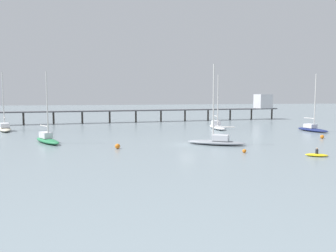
# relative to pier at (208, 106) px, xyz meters

# --- Properties ---
(ground_plane) EXTENTS (400.00, 400.00, 0.00)m
(ground_plane) POSITION_rel_pier_xyz_m (-18.55, -46.67, -4.40)
(ground_plane) COLOR gray
(pier) EXTENTS (83.45, 11.50, 7.90)m
(pier) POSITION_rel_pier_xyz_m (0.00, 0.00, 0.00)
(pier) COLOR #4C4C51
(pier) RESTS_ON ground_plane
(sailboat_cream) EXTENTS (5.19, 9.67, 12.70)m
(sailboat_cream) POSITION_rel_pier_xyz_m (-52.48, -19.76, -3.63)
(sailboat_cream) COLOR beige
(sailboat_cream) RESTS_ON ground_plane
(sailboat_white) EXTENTS (2.76, 9.55, 12.31)m
(sailboat_white) POSITION_rel_pier_xyz_m (-5.89, -24.60, -3.64)
(sailboat_white) COLOR white
(sailboat_white) RESTS_ON ground_plane
(sailboat_gray) EXTENTS (9.33, 6.81, 12.62)m
(sailboat_gray) POSITION_rel_pier_xyz_m (-13.98, -47.69, -3.70)
(sailboat_gray) COLOR gray
(sailboat_gray) RESTS_ON ground_plane
(sailboat_green) EXTENTS (5.80, 8.41, 11.56)m
(sailboat_green) POSITION_rel_pier_xyz_m (-40.58, -40.53, -3.63)
(sailboat_green) COLOR #287F4C
(sailboat_green) RESTS_ON ground_plane
(sailboat_navy) EXTENTS (3.81, 8.50, 12.19)m
(sailboat_navy) POSITION_rel_pier_xyz_m (12.56, -33.24, -3.70)
(sailboat_navy) COLOR navy
(sailboat_navy) RESTS_ON ground_plane
(dinghy_yellow) EXTENTS (3.01, 2.37, 1.14)m
(dinghy_yellow) POSITION_rel_pier_xyz_m (-4.66, -59.65, -4.19)
(dinghy_yellow) COLOR yellow
(dinghy_yellow) RESTS_ON ground_plane
(mooring_buoy_inner) EXTENTS (0.74, 0.74, 0.74)m
(mooring_buoy_inner) POSITION_rel_pier_xyz_m (-29.54, -48.66, -4.03)
(mooring_buoy_inner) COLOR orange
(mooring_buoy_inner) RESTS_ON ground_plane
(mooring_buoy_near) EXTENTS (0.68, 0.68, 0.68)m
(mooring_buoy_near) POSITION_rel_pier_xyz_m (7.08, -44.31, -4.06)
(mooring_buoy_near) COLOR orange
(mooring_buoy_near) RESTS_ON ground_plane
(mooring_buoy_mid) EXTENTS (0.54, 0.54, 0.54)m
(mooring_buoy_mid) POSITION_rel_pier_xyz_m (-12.76, -55.49, -4.13)
(mooring_buoy_mid) COLOR orange
(mooring_buoy_mid) RESTS_ON ground_plane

